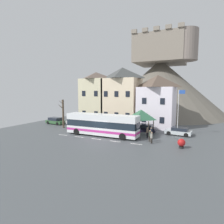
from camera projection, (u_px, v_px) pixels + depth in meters
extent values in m
cube|color=#494D51|center=(100.00, 138.00, 27.93)|extent=(40.00, 60.00, 0.06)
cube|color=silver|center=(63.00, 135.00, 29.54)|extent=(1.60, 0.20, 0.01)
cube|color=silver|center=(79.00, 137.00, 28.28)|extent=(1.60, 0.20, 0.01)
cube|color=silver|center=(96.00, 139.00, 27.02)|extent=(1.60, 0.20, 0.01)
cube|color=silver|center=(115.00, 141.00, 25.76)|extent=(1.60, 0.20, 0.01)
cube|color=silver|center=(136.00, 144.00, 24.49)|extent=(1.60, 0.20, 0.01)
cube|color=beige|center=(96.00, 101.00, 40.93)|extent=(5.76, 5.32, 9.47)
pyramid|color=brown|center=(96.00, 76.00, 40.33)|extent=(5.76, 5.32, 1.43)
cube|color=black|center=(84.00, 113.00, 39.39)|extent=(0.80, 0.06, 1.10)
cube|color=black|center=(96.00, 114.00, 38.17)|extent=(0.80, 0.06, 1.10)
cube|color=black|center=(84.00, 93.00, 38.93)|extent=(0.80, 0.06, 1.10)
cube|color=black|center=(96.00, 94.00, 37.72)|extent=(0.80, 0.06, 1.10)
cube|color=beige|center=(122.00, 102.00, 38.70)|extent=(6.86, 5.93, 9.39)
pyramid|color=#404342|center=(122.00, 73.00, 38.06)|extent=(6.86, 5.93, 2.23)
cube|color=black|center=(106.00, 115.00, 37.24)|extent=(0.80, 0.06, 1.10)
cube|color=black|center=(116.00, 115.00, 36.27)|extent=(0.80, 0.06, 1.10)
cube|color=black|center=(127.00, 116.00, 35.31)|extent=(0.80, 0.06, 1.10)
cube|color=black|center=(106.00, 94.00, 36.79)|extent=(0.80, 0.06, 1.10)
cube|color=black|center=(116.00, 94.00, 35.82)|extent=(0.80, 0.06, 1.10)
cube|color=black|center=(128.00, 94.00, 34.86)|extent=(0.80, 0.06, 1.10)
cube|color=white|center=(157.00, 107.00, 36.25)|extent=(6.44, 6.86, 7.61)
pyramid|color=brown|center=(158.00, 81.00, 35.70)|extent=(6.44, 6.86, 2.31)
cube|color=black|center=(144.00, 119.00, 34.03)|extent=(0.80, 0.06, 1.10)
cube|color=black|center=(162.00, 120.00, 32.67)|extent=(0.80, 0.06, 1.10)
cube|color=black|center=(144.00, 101.00, 33.66)|extent=(0.80, 0.06, 1.10)
cube|color=black|center=(162.00, 101.00, 32.31)|extent=(0.80, 0.06, 1.10)
cone|color=#605B50|center=(160.00, 87.00, 54.89)|extent=(36.07, 36.07, 15.91)
cube|color=gray|center=(161.00, 51.00, 53.75)|extent=(13.26, 13.26, 7.46)
cylinder|color=gray|center=(185.00, 45.00, 47.96)|extent=(6.36, 6.36, 7.66)
cube|color=gray|center=(134.00, 32.00, 49.79)|extent=(1.47, 0.70, 1.00)
cube|color=gray|center=(145.00, 30.00, 48.55)|extent=(1.47, 0.70, 1.00)
cube|color=gray|center=(156.00, 28.00, 47.31)|extent=(1.47, 0.70, 1.00)
cube|color=gray|center=(169.00, 27.00, 46.07)|extent=(1.47, 0.70, 1.00)
cube|color=gray|center=(181.00, 25.00, 44.83)|extent=(1.47, 0.70, 1.00)
cube|color=white|center=(102.00, 130.00, 28.99)|extent=(11.50, 2.44, 1.17)
cube|color=#BF338C|center=(102.00, 130.00, 28.98)|extent=(11.52, 2.46, 0.36)
cube|color=#19232D|center=(102.00, 124.00, 28.87)|extent=(11.40, 2.40, 0.98)
cube|color=white|center=(102.00, 117.00, 28.76)|extent=(11.50, 2.44, 0.92)
cube|color=#19232D|center=(138.00, 126.00, 26.43)|extent=(0.07, 2.02, 0.94)
cylinder|color=black|center=(128.00, 133.00, 28.41)|extent=(1.00, 0.28, 1.00)
cylinder|color=black|center=(123.00, 137.00, 26.33)|extent=(1.00, 0.28, 1.00)
cylinder|color=black|center=(85.00, 129.00, 31.72)|extent=(1.00, 0.28, 1.00)
cylinder|color=black|center=(77.00, 132.00, 29.64)|extent=(1.00, 0.28, 1.00)
cylinder|color=#473D33|center=(134.00, 124.00, 32.35)|extent=(0.14, 0.14, 2.40)
cylinder|color=#473D33|center=(153.00, 126.00, 30.96)|extent=(0.14, 0.14, 2.40)
cylinder|color=#473D33|center=(128.00, 128.00, 29.38)|extent=(0.14, 0.14, 2.40)
cylinder|color=#473D33|center=(148.00, 129.00, 27.99)|extent=(0.14, 0.14, 2.40)
pyramid|color=#2F6445|center=(141.00, 114.00, 29.95)|extent=(3.60, 3.60, 1.54)
cube|color=silver|center=(178.00, 132.00, 29.47)|extent=(4.06, 2.22, 0.56)
cube|color=#1E232D|center=(180.00, 129.00, 29.31)|extent=(2.49, 1.84, 0.49)
cylinder|color=black|center=(169.00, 133.00, 29.39)|extent=(0.66, 0.26, 0.64)
cylinder|color=black|center=(171.00, 131.00, 30.89)|extent=(0.66, 0.26, 0.64)
cylinder|color=black|center=(186.00, 135.00, 28.08)|extent=(0.66, 0.26, 0.64)
cylinder|color=black|center=(188.00, 133.00, 29.58)|extent=(0.66, 0.26, 0.64)
cube|color=silver|center=(77.00, 122.00, 38.41)|extent=(4.60, 1.99, 0.60)
cube|color=#1E232D|center=(78.00, 120.00, 38.24)|extent=(2.78, 1.71, 0.57)
cylinder|color=black|center=(69.00, 123.00, 38.32)|extent=(0.65, 0.22, 0.64)
cylinder|color=black|center=(74.00, 122.00, 39.88)|extent=(0.65, 0.22, 0.64)
cylinder|color=black|center=(81.00, 125.00, 36.97)|extent=(0.65, 0.22, 0.64)
cylinder|color=black|center=(86.00, 123.00, 38.52)|extent=(0.65, 0.22, 0.64)
cube|color=black|center=(144.00, 129.00, 31.82)|extent=(4.10, 1.88, 0.61)
cube|color=#1E232D|center=(145.00, 126.00, 31.68)|extent=(2.47, 1.63, 0.53)
cylinder|color=black|center=(135.00, 130.00, 31.60)|extent=(0.64, 0.21, 0.64)
cylinder|color=black|center=(137.00, 128.00, 33.16)|extent=(0.64, 0.21, 0.64)
cylinder|color=black|center=(150.00, 132.00, 30.53)|extent=(0.64, 0.21, 0.64)
cylinder|color=black|center=(153.00, 130.00, 32.08)|extent=(0.64, 0.21, 0.64)
cube|color=slate|center=(98.00, 124.00, 36.28)|extent=(3.97, 2.02, 0.64)
cube|color=#1E232D|center=(98.00, 121.00, 36.12)|extent=(2.41, 1.72, 0.55)
cylinder|color=black|center=(90.00, 125.00, 36.13)|extent=(0.65, 0.23, 0.64)
cylinder|color=black|center=(95.00, 124.00, 37.66)|extent=(0.65, 0.23, 0.64)
cylinder|color=black|center=(101.00, 126.00, 34.94)|extent=(0.65, 0.23, 0.64)
cylinder|color=black|center=(106.00, 125.00, 36.46)|extent=(0.65, 0.23, 0.64)
cube|color=#315B34|center=(56.00, 122.00, 39.43)|extent=(4.40, 2.28, 0.58)
cube|color=#1E232D|center=(55.00, 119.00, 39.47)|extent=(2.69, 1.89, 0.60)
cylinder|color=black|center=(64.00, 122.00, 39.50)|extent=(0.66, 0.26, 0.64)
cylinder|color=black|center=(57.00, 124.00, 37.97)|extent=(0.66, 0.26, 0.64)
cylinder|color=black|center=(54.00, 121.00, 40.92)|extent=(0.66, 0.26, 0.64)
cylinder|color=black|center=(48.00, 122.00, 39.39)|extent=(0.66, 0.26, 0.64)
cylinder|color=#38332D|center=(150.00, 136.00, 27.05)|extent=(0.16, 0.16, 0.82)
cylinder|color=#38332D|center=(152.00, 136.00, 26.99)|extent=(0.16, 0.16, 0.82)
cylinder|color=#232B38|center=(151.00, 131.00, 26.94)|extent=(0.30, 0.30, 0.70)
sphere|color=#9E7A60|center=(151.00, 128.00, 26.89)|extent=(0.21, 0.21, 0.21)
cylinder|color=#38332D|center=(149.00, 139.00, 25.64)|extent=(0.16, 0.16, 0.81)
cylinder|color=#38332D|center=(151.00, 139.00, 25.55)|extent=(0.16, 0.16, 0.81)
cylinder|color=#2D382D|center=(150.00, 134.00, 25.52)|extent=(0.36, 0.36, 0.62)
sphere|color=#9E7A60|center=(150.00, 131.00, 25.48)|extent=(0.23, 0.23, 0.23)
cylinder|color=black|center=(147.00, 135.00, 27.70)|extent=(0.14, 0.14, 0.80)
cylinder|color=black|center=(147.00, 135.00, 27.88)|extent=(0.14, 0.14, 0.80)
cylinder|color=#7F6B56|center=(147.00, 131.00, 27.72)|extent=(0.30, 0.30, 0.57)
sphere|color=#9E7A60|center=(147.00, 128.00, 27.68)|extent=(0.21, 0.21, 0.21)
cylinder|color=#38332D|center=(151.00, 141.00, 24.68)|extent=(0.14, 0.14, 0.74)
cylinder|color=#38332D|center=(152.00, 140.00, 24.83)|extent=(0.14, 0.14, 0.74)
cylinder|color=gray|center=(152.00, 136.00, 24.69)|extent=(0.32, 0.32, 0.63)
sphere|color=#9E7A60|center=(152.00, 133.00, 24.64)|extent=(0.22, 0.22, 0.22)
cube|color=#33473D|center=(138.00, 129.00, 32.05)|extent=(1.56, 0.45, 0.08)
cube|color=#33473D|center=(139.00, 127.00, 32.23)|extent=(1.56, 0.06, 0.40)
cube|color=#2D2D33|center=(135.00, 130.00, 32.37)|extent=(0.08, 0.36, 0.45)
cube|color=#2D2D33|center=(142.00, 131.00, 31.78)|extent=(0.08, 0.36, 0.45)
cylinder|color=silver|center=(178.00, 113.00, 28.58)|extent=(0.10, 0.10, 7.09)
cube|color=#264CA5|center=(182.00, 92.00, 28.03)|extent=(0.90, 0.03, 0.56)
cylinder|color=black|center=(181.00, 147.00, 22.66)|extent=(0.55, 0.55, 0.25)
sphere|color=#B21919|center=(181.00, 142.00, 22.60)|extent=(0.92, 0.92, 0.92)
cylinder|color=brown|center=(63.00, 114.00, 35.18)|extent=(0.36, 0.36, 5.29)
cylinder|color=brown|center=(61.00, 107.00, 34.83)|extent=(0.53, 0.74, 0.91)
cylinder|color=brown|center=(62.00, 107.00, 35.31)|extent=(0.86, 0.30, 0.54)
cylinder|color=brown|center=(62.00, 102.00, 35.19)|extent=(0.62, 0.39, 0.56)
cylinder|color=brown|center=(61.00, 102.00, 34.70)|extent=(0.34, 0.73, 0.72)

